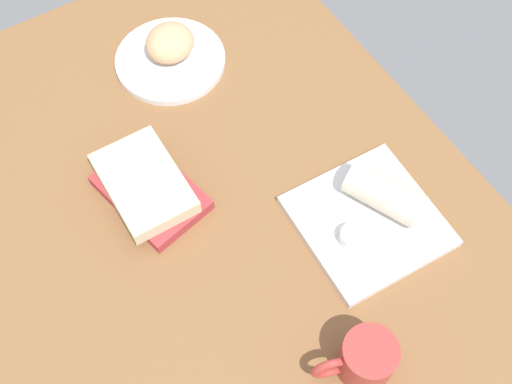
{
  "coord_description": "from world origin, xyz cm",
  "views": [
    {
      "loc": [
        54.37,
        -21.62,
        103.77
      ],
      "look_at": [
        7.03,
        7.56,
        7.0
      ],
      "focal_mm": 45.53,
      "sensor_mm": 36.0,
      "label": 1
    }
  ],
  "objects_px": {
    "round_plate": "(170,60)",
    "square_plate": "(368,221)",
    "sauce_cup": "(353,237)",
    "breakfast_wrap": "(384,194)",
    "coffee_mug": "(365,359)",
    "scone_pastry": "(170,43)",
    "book_stack": "(147,187)"
  },
  "relations": [
    {
      "from": "book_stack",
      "to": "sauce_cup",
      "type": "bearing_deg",
      "value": 42.82
    },
    {
      "from": "round_plate",
      "to": "scone_pastry",
      "type": "xyz_separation_m",
      "value": [
        -0.01,
        0.01,
        0.04
      ]
    },
    {
      "from": "square_plate",
      "to": "coffee_mug",
      "type": "distance_m",
      "value": 0.25
    },
    {
      "from": "book_stack",
      "to": "coffee_mug",
      "type": "relative_size",
      "value": 1.69
    },
    {
      "from": "square_plate",
      "to": "sauce_cup",
      "type": "bearing_deg",
      "value": -68.93
    },
    {
      "from": "round_plate",
      "to": "sauce_cup",
      "type": "distance_m",
      "value": 0.52
    },
    {
      "from": "round_plate",
      "to": "scone_pastry",
      "type": "distance_m",
      "value": 0.04
    },
    {
      "from": "round_plate",
      "to": "square_plate",
      "type": "height_order",
      "value": "square_plate"
    },
    {
      "from": "breakfast_wrap",
      "to": "square_plate",
      "type": "bearing_deg",
      "value": 176.22
    },
    {
      "from": "sauce_cup",
      "to": "book_stack",
      "type": "bearing_deg",
      "value": -137.18
    },
    {
      "from": "scone_pastry",
      "to": "coffee_mug",
      "type": "height_order",
      "value": "coffee_mug"
    },
    {
      "from": "scone_pastry",
      "to": "book_stack",
      "type": "height_order",
      "value": "scone_pastry"
    },
    {
      "from": "book_stack",
      "to": "coffee_mug",
      "type": "height_order",
      "value": "coffee_mug"
    },
    {
      "from": "sauce_cup",
      "to": "breakfast_wrap",
      "type": "distance_m",
      "value": 0.09
    },
    {
      "from": "scone_pastry",
      "to": "book_stack",
      "type": "bearing_deg",
      "value": -35.35
    },
    {
      "from": "sauce_cup",
      "to": "coffee_mug",
      "type": "xyz_separation_m",
      "value": [
        0.18,
        -0.11,
        0.01
      ]
    },
    {
      "from": "scone_pastry",
      "to": "coffee_mug",
      "type": "relative_size",
      "value": 0.79
    },
    {
      "from": "breakfast_wrap",
      "to": "sauce_cup",
      "type": "bearing_deg",
      "value": 176.22
    },
    {
      "from": "square_plate",
      "to": "breakfast_wrap",
      "type": "relative_size",
      "value": 1.72
    },
    {
      "from": "scone_pastry",
      "to": "breakfast_wrap",
      "type": "bearing_deg",
      "value": 16.77
    },
    {
      "from": "square_plate",
      "to": "breakfast_wrap",
      "type": "bearing_deg",
      "value": 111.07
    },
    {
      "from": "square_plate",
      "to": "coffee_mug",
      "type": "bearing_deg",
      "value": -38.79
    },
    {
      "from": "scone_pastry",
      "to": "sauce_cup",
      "type": "xyz_separation_m",
      "value": [
        0.53,
        0.06,
        -0.01
      ]
    },
    {
      "from": "round_plate",
      "to": "breakfast_wrap",
      "type": "height_order",
      "value": "breakfast_wrap"
    },
    {
      "from": "square_plate",
      "to": "scone_pastry",
      "type": "bearing_deg",
      "value": -167.74
    },
    {
      "from": "square_plate",
      "to": "sauce_cup",
      "type": "relative_size",
      "value": 5.07
    },
    {
      "from": "breakfast_wrap",
      "to": "book_stack",
      "type": "bearing_deg",
      "value": 120.13
    },
    {
      "from": "breakfast_wrap",
      "to": "coffee_mug",
      "type": "distance_m",
      "value": 0.29
    },
    {
      "from": "square_plate",
      "to": "book_stack",
      "type": "bearing_deg",
      "value": -130.09
    },
    {
      "from": "book_stack",
      "to": "scone_pastry",
      "type": "bearing_deg",
      "value": 144.65
    },
    {
      "from": "scone_pastry",
      "to": "round_plate",
      "type": "bearing_deg",
      "value": -41.75
    },
    {
      "from": "round_plate",
      "to": "scone_pastry",
      "type": "bearing_deg",
      "value": 138.25
    }
  ]
}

